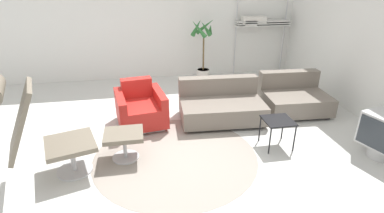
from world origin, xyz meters
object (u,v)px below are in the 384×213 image
Objects in this scene: lounge_chair at (32,122)px; side_table at (278,123)px; armchair_red at (141,109)px; couch_low at (221,106)px; ottoman at (124,139)px; couch_second at (293,98)px; potted_plant at (203,53)px; shelf_unit at (258,22)px.

side_table is at bearing 77.39° from lounge_chair.
lounge_chair is 1.42× the size of armchair_red.
side_table is at bearing 121.58° from couch_low.
ottoman is 1.21× the size of side_table.
side_table is (-0.83, -1.11, 0.14)m from couch_second.
couch_low is 1.01× the size of potted_plant.
side_table is at bearing 56.06° from couch_second.
armchair_red is 1.35m from couch_low.
couch_low is 3.37× the size of side_table.
lounge_chair reaches higher than couch_low.
armchair_red is (1.20, 1.27, -0.50)m from lounge_chair.
couch_low is at bearing 99.05° from lounge_chair.
couch_second is 2.34m from potted_plant.
couch_low is at bearing 118.74° from side_table.
couch_low is 2.91m from shelf_unit.
couch_low is 1.24× the size of couch_second.
shelf_unit is (0.09, 2.19, 1.01)m from couch_second.
lounge_chair is 2.88m from couch_low.
ottoman is 3.43m from potted_plant.
lounge_chair reaches higher than side_table.
shelf_unit reaches higher than couch_low.
lounge_chair is at bearing 28.56° from couch_low.
armchair_red is 2.49m from potted_plant.
potted_plant is (2.66, 3.25, -0.12)m from lounge_chair.
shelf_unit reaches higher than couch_second.
ottoman is 3.15m from couch_second.
couch_low is 0.72× the size of shelf_unit.
potted_plant is at bearing -135.12° from armchair_red.
shelf_unit reaches higher than side_table.
couch_second is 1.39m from side_table.
ottoman is 1.84m from couch_low.
ottoman is (0.96, 0.29, -0.48)m from lounge_chair.
lounge_chair is at bearing -138.74° from shelf_unit.
potted_plant is (1.70, 2.96, 0.35)m from ottoman.
ottoman is at bearing 90.00° from lounge_chair.
potted_plant is (0.12, 2.03, 0.41)m from couch_low.
lounge_chair is 4.21m from potted_plant.
couch_low is at bearing -122.63° from shelf_unit.
couch_second reaches higher than ottoman.
couch_low is 1.39m from couch_second.
couch_second is at bearing 92.05° from lounge_chair.
shelf_unit reaches higher than ottoman.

